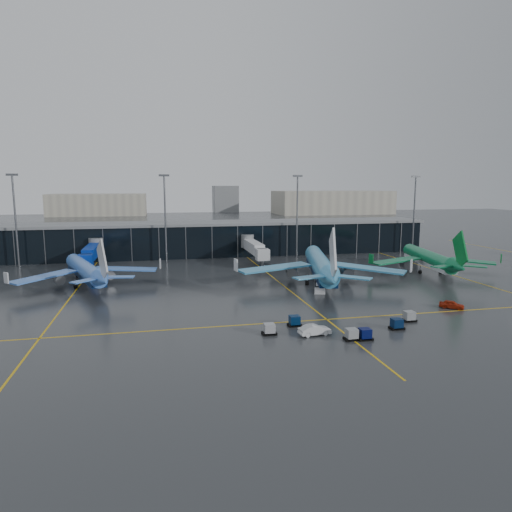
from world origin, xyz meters
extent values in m
plane|color=#282B2D|center=(0.00, 0.00, 0.00)|extent=(600.00, 600.00, 0.00)
cube|color=black|center=(0.00, 62.00, 5.00)|extent=(140.00, 16.00, 10.00)
cube|color=slate|center=(0.00, 62.00, 10.30)|extent=(142.00, 17.00, 0.80)
cylinder|color=#595B60|center=(-35.00, 53.50, 5.20)|extent=(4.00, 4.00, 4.00)
cube|color=navy|center=(-35.00, 40.00, 4.40)|extent=(3.00, 24.00, 3.00)
cylinder|color=#595B60|center=(-35.00, 32.50, 1.30)|extent=(1.00, 1.00, 2.60)
cylinder|color=#595B60|center=(10.00, 53.50, 5.20)|extent=(4.00, 4.00, 4.00)
cube|color=silver|center=(10.00, 40.00, 4.40)|extent=(3.00, 24.00, 3.00)
cylinder|color=#595B60|center=(10.00, 32.50, 1.30)|extent=(1.00, 1.00, 2.60)
cylinder|color=#595B60|center=(-55.00, 50.00, 12.50)|extent=(0.50, 0.50, 25.00)
cube|color=#595B60|center=(-55.00, 50.00, 25.20)|extent=(3.00, 0.40, 0.60)
cylinder|color=#595B60|center=(-15.00, 50.00, 12.50)|extent=(0.50, 0.50, 25.00)
cube|color=#595B60|center=(-15.00, 50.00, 25.20)|extent=(3.00, 0.40, 0.60)
cylinder|color=#595B60|center=(25.00, 50.00, 12.50)|extent=(0.50, 0.50, 25.00)
cube|color=#595B60|center=(25.00, 50.00, 25.20)|extent=(3.00, 0.40, 0.60)
cylinder|color=#595B60|center=(65.00, 50.00, 12.50)|extent=(0.50, 0.50, 25.00)
cube|color=#595B60|center=(65.00, 50.00, 25.20)|extent=(3.00, 0.40, 0.60)
cube|color=#B2AD99|center=(120.00, 260.00, 9.00)|extent=(90.00, 42.00, 18.00)
cube|color=#B2AD99|center=(-60.00, 280.00, 8.00)|extent=(70.00, 38.00, 16.00)
cube|color=#B2AD99|center=(40.00, 300.00, 11.00)|extent=(20.00, 20.00, 22.00)
cube|color=gold|center=(-35.00, 20.00, 0.01)|extent=(0.30, 120.00, 0.02)
cube|color=gold|center=(10.00, 20.00, 0.01)|extent=(0.30, 120.00, 0.02)
cube|color=gold|center=(55.00, 20.00, 0.01)|extent=(0.30, 120.00, 0.02)
cube|color=gold|center=(10.00, -15.00, 0.01)|extent=(220.00, 0.30, 0.02)
cube|color=black|center=(18.83, -22.30, 0.18)|extent=(2.20, 1.50, 0.36)
cube|color=#041738|center=(18.83, -22.30, 0.95)|extent=(1.60, 1.50, 1.50)
cube|color=black|center=(23.00, -18.93, 0.18)|extent=(2.20, 1.50, 0.36)
cube|color=gray|center=(23.00, -18.93, 0.95)|extent=(1.60, 1.50, 1.50)
cube|color=black|center=(3.61, -17.33, 0.18)|extent=(2.20, 1.50, 0.36)
cube|color=#051D40|center=(3.61, -17.33, 0.95)|extent=(1.60, 1.50, 1.50)
cube|color=black|center=(9.79, -25.54, 0.18)|extent=(2.20, 1.50, 0.36)
cube|color=gray|center=(9.79, -25.54, 0.95)|extent=(1.60, 1.50, 1.50)
cube|color=black|center=(-1.37, -20.56, 0.18)|extent=(2.20, 1.50, 0.36)
cube|color=gray|center=(-1.37, -20.56, 0.95)|extent=(1.60, 1.50, 1.50)
cube|color=black|center=(11.72, -25.85, 0.18)|extent=(2.20, 1.50, 0.36)
cube|color=#040B3E|center=(11.72, -25.85, 0.95)|extent=(1.60, 1.50, 1.50)
cube|color=silver|center=(15.63, 3.62, 0.40)|extent=(3.15, 3.75, 0.80)
cube|color=silver|center=(15.63, 3.62, 2.30)|extent=(2.46, 3.21, 2.29)
imported|color=#A5240C|center=(34.96, -13.31, 0.73)|extent=(4.40, 4.13, 1.47)
imported|color=silver|center=(5.26, -22.28, 0.82)|extent=(5.14, 2.32, 1.64)
camera|label=1|loc=(-17.51, -85.01, 22.36)|focal=32.00mm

